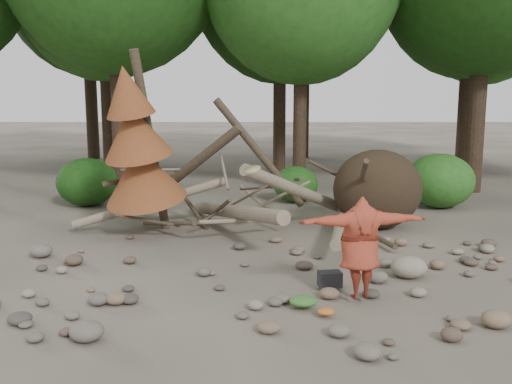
{
  "coord_description": "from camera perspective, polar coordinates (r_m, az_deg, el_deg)",
  "views": [
    {
      "loc": [
        -0.32,
        -9.64,
        3.31
      ],
      "look_at": [
        -0.39,
        1.5,
        1.4
      ],
      "focal_mm": 40.0,
      "sensor_mm": 36.0,
      "label": 1
    }
  ],
  "objects": [
    {
      "name": "boulder_front_right",
      "position": [
        9.07,
        22.91,
        -11.62
      ],
      "size": [
        0.43,
        0.39,
        0.26
      ],
      "primitive_type": "ellipsoid",
      "color": "#7E674F",
      "rests_on": "ground"
    },
    {
      "name": "bush_left",
      "position": [
        17.81,
        -16.54,
        0.96
      ],
      "size": [
        1.8,
        1.8,
        1.44
      ],
      "primitive_type": "ellipsoid",
      "color": "#1C4813",
      "rests_on": "ground"
    },
    {
      "name": "deadfall_pile",
      "position": [
        14.28,
        9.8,
        0.07
      ],
      "size": [
        8.55,
        5.24,
        3.3
      ],
      "color": "#332619",
      "rests_on": "ground"
    },
    {
      "name": "boulder_mid_right",
      "position": [
        10.87,
        15.06,
        -7.25
      ],
      "size": [
        0.66,
        0.6,
        0.4
      ],
      "primitive_type": "ellipsoid",
      "color": "gray",
      "rests_on": "ground"
    },
    {
      "name": "frisbee_thrower",
      "position": [
        9.24,
        10.38,
        -5.48
      ],
      "size": [
        2.92,
        1.04,
        2.21
      ],
      "color": "#9A3622",
      "rests_on": "ground"
    },
    {
      "name": "cloth_orange",
      "position": [
        8.81,
        7.01,
        -12.09
      ],
      "size": [
        0.26,
        0.22,
        0.1
      ],
      "primitive_type": "ellipsoid",
      "color": "#BC6120",
      "rests_on": "ground"
    },
    {
      "name": "boulder_front_left",
      "position": [
        8.29,
        -16.58,
        -13.18
      ],
      "size": [
        0.48,
        0.43,
        0.29
      ],
      "primitive_type": "ellipsoid",
      "color": "#675F56",
      "rests_on": "ground"
    },
    {
      "name": "dead_conifer",
      "position": [
        13.37,
        -11.74,
        4.38
      ],
      "size": [
        2.06,
        2.16,
        4.35
      ],
      "color": "#4C3F30",
      "rests_on": "ground"
    },
    {
      "name": "bush_right",
      "position": [
        17.65,
        17.91,
        1.08
      ],
      "size": [
        2.0,
        2.0,
        1.6
      ],
      "primitive_type": "ellipsoid",
      "color": "#2F6D21",
      "rests_on": "ground"
    },
    {
      "name": "cloth_green",
      "position": [
        9.09,
        4.74,
        -11.1
      ],
      "size": [
        0.44,
        0.37,
        0.17
      ],
      "primitive_type": "ellipsoid",
      "color": "#386C2B",
      "rests_on": "ground"
    },
    {
      "name": "backpack",
      "position": [
        9.98,
        7.38,
        -8.95
      ],
      "size": [
        0.42,
        0.31,
        0.26
      ],
      "primitive_type": "cube",
      "rotation": [
        0.0,
        0.0,
        0.14
      ],
      "color": "black",
      "rests_on": "ground"
    },
    {
      "name": "bush_mid",
      "position": [
        17.7,
        3.99,
        0.77
      ],
      "size": [
        1.4,
        1.4,
        1.12
      ],
      "primitive_type": "ellipsoid",
      "color": "#255C1A",
      "rests_on": "ground"
    },
    {
      "name": "ground",
      "position": [
        10.2,
        2.18,
        -9.22
      ],
      "size": [
        120.0,
        120.0,
        0.0
      ],
      "primitive_type": "plane",
      "color": "#514C44",
      "rests_on": "ground"
    },
    {
      "name": "boulder_mid_left",
      "position": [
        12.58,
        -20.72,
        -5.5
      ],
      "size": [
        0.48,
        0.43,
        0.29
      ],
      "primitive_type": "ellipsoid",
      "color": "#696058",
      "rests_on": "ground"
    }
  ]
}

